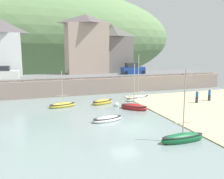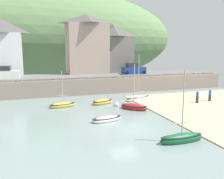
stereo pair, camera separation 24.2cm
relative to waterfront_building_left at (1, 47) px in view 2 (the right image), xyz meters
name	(u,v)px [view 2 (the right image)]	position (x,y,z in m)	size (l,w,h in m)	color
ground	(207,172)	(13.52, -34.76, -7.01)	(48.00, 41.00, 0.61)	gray
quay_seawall	(84,85)	(12.12, -7.70, -5.82)	(48.00, 9.40, 2.40)	gray
hillside_backdrop	(38,37)	(6.93, 30.00, 2.52)	(80.00, 44.00, 27.70)	#5D8050
waterfront_building_left	(1,47)	(0.00, 0.00, 0.00)	(6.64, 5.20, 9.37)	white
waterfront_building_centre	(87,44)	(14.42, 0.00, 0.55)	(7.50, 5.44, 10.51)	tan
waterfront_building_right	(113,48)	(19.45, 0.00, -0.32)	(7.19, 4.76, 8.75)	slate
sailboat_blue_trim	(107,119)	(11.18, -22.91, -6.98)	(3.43, 1.86, 0.62)	white
sailboat_tall_mast	(182,138)	(14.98, -29.99, -6.87)	(3.71, 1.03, 5.79)	#155C31
sailboat_white_hull	(134,107)	(15.51, -19.48, -6.89)	(3.18, 3.28, 5.46)	#A41F1F
fishing_boat_green	(103,102)	(12.86, -15.51, -6.95)	(3.27, 2.30, 0.73)	gold
sailboat_nearest_shore	(138,98)	(18.16, -14.82, -6.91)	(4.20, 2.32, 6.33)	silver
sailboat_far_left	(63,105)	(7.81, -15.55, -6.95)	(3.52, 2.03, 4.47)	gold
parked_car_near_slipway	(5,73)	(0.65, -4.50, -3.98)	(4.24, 2.07, 1.95)	silver
parked_car_by_wall	(133,69)	(21.78, -4.50, -3.98)	(4.11, 1.82, 1.95)	navy
person_on_slipway	(197,96)	(24.33, -19.30, -6.19)	(0.34, 0.34, 1.62)	#282833
person_near_water	(210,94)	(26.65, -18.82, -6.19)	(0.34, 0.34, 1.62)	#282833
mooring_buoy	(117,105)	(14.13, -17.36, -7.00)	(0.61, 0.61, 0.61)	silver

